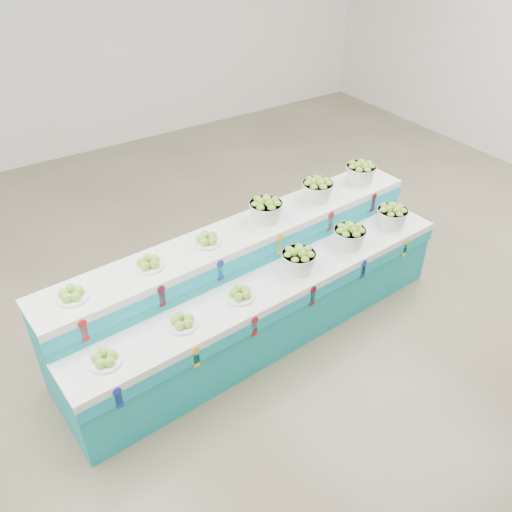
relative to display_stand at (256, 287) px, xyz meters
name	(u,v)px	position (x,y,z in m)	size (l,w,h in m)	color
ground	(286,315)	(0.35, -0.02, -0.51)	(10.00, 10.00, 0.00)	brown
back_wall	(88,17)	(0.35, 4.98, 1.49)	(10.00, 10.00, 0.00)	silver
display_stand	(256,287)	(0.00, 0.00, 0.00)	(3.93, 1.01, 1.02)	teal
plate_lower_left	(105,358)	(-1.57, -0.36, 0.26)	(0.24, 0.24, 0.10)	white
plate_lower_mid	(182,321)	(-0.91, -0.31, 0.26)	(0.24, 0.24, 0.10)	white
plate_lower_right	(240,293)	(-0.34, -0.27, 0.26)	(0.24, 0.24, 0.10)	white
basket_lower_left	(299,260)	(0.32, -0.22, 0.33)	(0.31, 0.31, 0.23)	silver
basket_lower_mid	(350,236)	(0.97, -0.17, 0.33)	(0.31, 0.31, 0.23)	silver
basket_lower_right	(392,215)	(1.58, -0.13, 0.33)	(0.31, 0.31, 0.23)	silver
plate_upper_left	(71,293)	(-1.61, 0.13, 0.56)	(0.24, 0.24, 0.10)	white
plate_upper_mid	(149,262)	(-0.95, 0.18, 0.56)	(0.24, 0.24, 0.10)	white
plate_upper_right	(207,239)	(-0.37, 0.22, 0.56)	(0.24, 0.24, 0.10)	white
basket_upper_left	(266,209)	(0.28, 0.26, 0.63)	(0.31, 0.31, 0.23)	silver
basket_upper_mid	(317,189)	(0.94, 0.31, 0.63)	(0.31, 0.31, 0.23)	silver
basket_upper_right	(361,172)	(1.55, 0.36, 0.63)	(0.31, 0.31, 0.23)	silver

